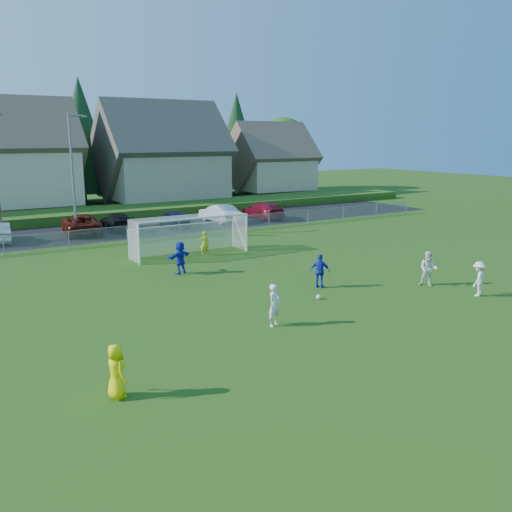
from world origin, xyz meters
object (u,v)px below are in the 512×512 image
Objects in this scene: goalkeeper at (205,243)px; referee at (116,371)px; soccer_ball at (319,297)px; player_white_c at (479,279)px; car_c at (81,224)px; car_f at (219,213)px; car_g at (263,210)px; player_white_a at (274,305)px; player_white_b at (428,269)px; player_blue_a at (320,271)px; soccer_goal at (188,229)px; car_e at (174,219)px; player_blue_b at (180,258)px; car_d at (117,221)px.

referee is at bearing 79.96° from goalkeeper.
player_white_c is (6.68, -3.52, 0.72)m from soccer_ball.
car_c is at bearing -44.95° from goalkeeper.
car_f is 4.33m from car_g.
player_white_a is (7.19, 2.63, 0.04)m from referee.
player_white_b is 1.05× the size of player_blue_a.
soccer_goal is at bearing 49.22° from car_f.
player_white_c is 26.17m from car_e.
player_blue_b reaches higher than car_d.
car_g is at bearing -111.53° from goalkeeper.
player_white_c is 0.22× the size of soccer_goal.
car_c is 11.82m from car_f.
referee reaches higher than car_c.
player_blue_b is at bearing 113.67° from soccer_ball.
referee is 0.95× the size of player_blue_a.
player_white_a is 6.06m from player_blue_a.
player_white_a reaches higher than car_d.
player_white_b is at bearing -88.02° from referee.
player_white_c reaches higher than car_g.
player_white_c reaches higher than car_e.
player_white_c is 0.93× the size of player_blue_b.
soccer_goal is at bearing -21.15° from goalkeeper.
soccer_goal is (2.80, 13.91, 0.78)m from player_white_a.
goalkeeper reaches higher than car_d.
player_white_a is 0.23× the size of soccer_goal.
referee reaches higher than soccer_ball.
car_f is (17.99, 27.39, -0.05)m from referee.
soccer_ball is 0.04× the size of car_c.
player_white_a is 9.82m from player_white_b.
referee is 7.66m from player_white_a.
goalkeeper is (-1.46, 9.75, -0.07)m from player_blue_a.
car_d is at bearing -93.41° from player_white_c.
player_white_a is at bearing 99.09° from goalkeeper.
car_c is (6.18, 27.73, -0.03)m from referee.
car_d is at bearing 94.42° from soccer_ball.
car_c is 1.35× the size of car_e.
referee is at bearing -17.60° from player_white_c.
car_d reaches higher than soccer_ball.
car_f is (7.09, 22.88, 0.65)m from soccer_ball.
player_white_b is 1.07× the size of player_white_c.
car_c is (-1.01, 25.10, -0.07)m from player_white_a.
player_blue_b is at bearing -120.39° from soccer_goal.
referee is 28.41m from car_c.
player_white_a is 0.95× the size of player_blue_b.
player_white_c is 1.07× the size of goalkeeper.
player_white_a reaches higher than car_e.
soccer_goal is (-12.31, -10.55, 0.88)m from car_g.
goalkeeper is at bearing 53.58° from car_f.
car_g is (11.57, 11.30, -0.03)m from goalkeeper.
referee is at bearing 52.31° from car_f.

